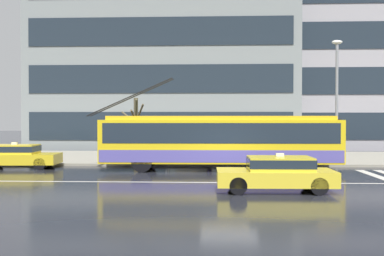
% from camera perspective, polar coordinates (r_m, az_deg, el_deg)
% --- Properties ---
extents(ground_plane, '(160.00, 160.00, 0.00)m').
position_cam_1_polar(ground_plane, '(19.81, 4.76, -6.50)').
color(ground_plane, '#22232B').
extents(sidewalk_slab, '(80.00, 10.00, 0.14)m').
position_cam_1_polar(sidewalk_slab, '(29.72, 4.01, -3.81)').
color(sidewalk_slab, gray).
rests_on(sidewalk_slab, ground_plane).
extents(crosswalk_stripe_edge_near, '(0.44, 4.40, 0.01)m').
position_cam_1_polar(crosswalk_stripe_edge_near, '(22.59, 22.33, -5.62)').
color(crosswalk_stripe_edge_near, beige).
rests_on(crosswalk_stripe_edge_near, ground_plane).
extents(lane_centre_line, '(72.00, 0.14, 0.01)m').
position_cam_1_polar(lane_centre_line, '(18.63, 4.90, -6.97)').
color(lane_centre_line, silver).
rests_on(lane_centre_line, ground_plane).
extents(trolleybus, '(12.95, 2.64, 4.77)m').
position_cam_1_polar(trolleybus, '(23.03, 3.62, -1.56)').
color(trolleybus, yellow).
rests_on(trolleybus, ground_plane).
extents(taxi_oncoming_near, '(4.25, 1.83, 1.39)m').
position_cam_1_polar(taxi_oncoming_near, '(16.53, 10.83, -5.58)').
color(taxi_oncoming_near, yellow).
rests_on(taxi_oncoming_near, ground_plane).
extents(taxi_queued_behind_bus, '(4.42, 2.03, 1.39)m').
position_cam_1_polar(taxi_queued_behind_bus, '(25.70, -21.54, -3.25)').
color(taxi_queued_behind_bus, gold).
rests_on(taxi_queued_behind_bus, ground_plane).
extents(bus_shelter, '(3.52, 1.55, 2.43)m').
position_cam_1_polar(bus_shelter, '(26.65, 0.29, -0.35)').
color(bus_shelter, gray).
rests_on(bus_shelter, sidewalk_slab).
extents(pedestrian_at_shelter, '(1.45, 1.45, 2.02)m').
position_cam_1_polar(pedestrian_at_shelter, '(25.81, 2.06, -0.77)').
color(pedestrian_at_shelter, '#272345').
rests_on(pedestrian_at_shelter, sidewalk_slab).
extents(pedestrian_approaching_curb, '(1.41, 1.41, 1.93)m').
position_cam_1_polar(pedestrian_approaching_curb, '(27.05, 3.67, -0.78)').
color(pedestrian_approaching_curb, black).
rests_on(pedestrian_approaching_curb, sidewalk_slab).
extents(pedestrian_walking_past, '(1.52, 1.52, 2.04)m').
position_cam_1_polar(pedestrian_walking_past, '(27.69, -5.12, -0.59)').
color(pedestrian_walking_past, '#21192E').
rests_on(pedestrian_walking_past, sidewalk_slab).
extents(street_lamp, '(0.60, 0.32, 6.99)m').
position_cam_1_polar(street_lamp, '(26.70, 18.07, 4.56)').
color(street_lamp, gray).
rests_on(street_lamp, sidewalk_slab).
extents(street_tree_bare, '(1.69, 2.04, 3.79)m').
position_cam_1_polar(street_tree_bare, '(27.34, -7.24, 0.31)').
color(street_tree_bare, brown).
rests_on(street_tree_bare, sidewalk_slab).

